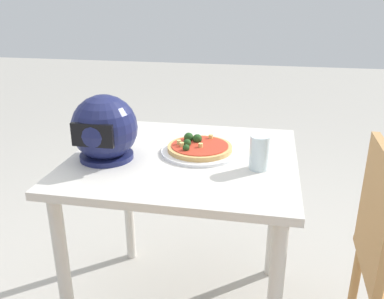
{
  "coord_description": "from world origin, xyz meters",
  "views": [
    {
      "loc": [
        -0.31,
        1.45,
        1.37
      ],
      "look_at": [
        -0.03,
        -0.02,
        0.79
      ],
      "focal_mm": 37.92,
      "sensor_mm": 36.0,
      "label": 1
    }
  ],
  "objects_px": {
    "pizza": "(199,147)",
    "drinking_glass": "(259,153)",
    "motorcycle_helmet": "(105,129)",
    "dining_table": "(184,182)"
  },
  "relations": [
    {
      "from": "dining_table",
      "to": "pizza",
      "type": "height_order",
      "value": "pizza"
    },
    {
      "from": "motorcycle_helmet",
      "to": "drinking_glass",
      "type": "distance_m",
      "value": 0.59
    },
    {
      "from": "pizza",
      "to": "drinking_glass",
      "type": "bearing_deg",
      "value": 153.73
    },
    {
      "from": "motorcycle_helmet",
      "to": "drinking_glass",
      "type": "xyz_separation_m",
      "value": [
        -0.58,
        -0.01,
        -0.06
      ]
    },
    {
      "from": "drinking_glass",
      "to": "motorcycle_helmet",
      "type": "bearing_deg",
      "value": 0.98
    },
    {
      "from": "motorcycle_helmet",
      "to": "drinking_glass",
      "type": "height_order",
      "value": "motorcycle_helmet"
    },
    {
      "from": "pizza",
      "to": "drinking_glass",
      "type": "relative_size",
      "value": 2.05
    },
    {
      "from": "dining_table",
      "to": "pizza",
      "type": "bearing_deg",
      "value": -138.75
    },
    {
      "from": "motorcycle_helmet",
      "to": "dining_table",
      "type": "bearing_deg",
      "value": -163.72
    },
    {
      "from": "pizza",
      "to": "drinking_glass",
      "type": "height_order",
      "value": "drinking_glass"
    }
  ]
}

